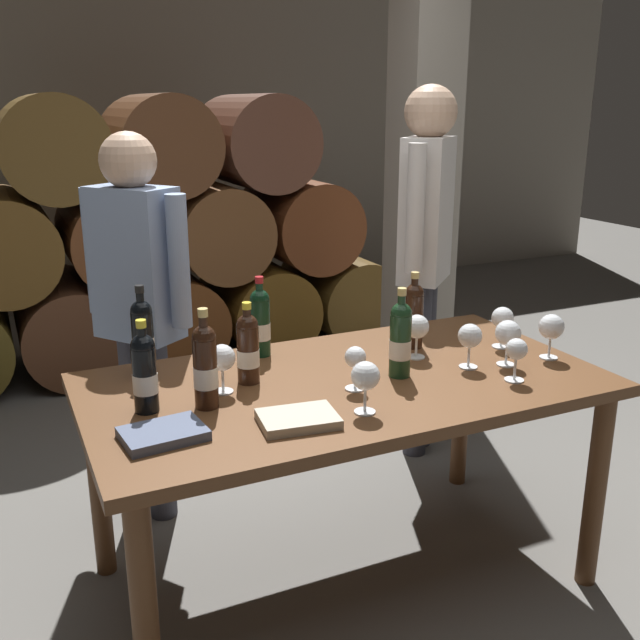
{
  "coord_description": "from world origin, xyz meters",
  "views": [
    {
      "loc": [
        -1.02,
        -1.99,
        1.64
      ],
      "look_at": [
        0.0,
        0.2,
        0.91
      ],
      "focal_mm": 40.58,
      "sensor_mm": 36.0,
      "label": 1
    }
  ],
  "objects_px": {
    "wine_bottle_4": "(143,337)",
    "wine_glass_1": "(355,359)",
    "wine_bottle_5": "(145,372)",
    "wine_bottle_6": "(400,339)",
    "wine_glass_4": "(508,334)",
    "wine_glass_6": "(470,337)",
    "wine_bottle_3": "(248,348)",
    "leather_ledger": "(163,434)",
    "wine_glass_5": "(551,328)",
    "tasting_notebook": "(298,419)",
    "wine_bottle_2": "(260,322)",
    "wine_bottle_0": "(205,365)",
    "wine_glass_3": "(222,359)",
    "wine_glass_0": "(365,377)",
    "dining_table": "(345,405)",
    "wine_bottle_1": "(414,315)",
    "wine_glass_8": "(417,328)",
    "wine_glass_2": "(516,351)",
    "wine_glass_7": "(503,319)",
    "sommelier_presenting": "(425,239)",
    "taster_seated_left": "(138,298)"
  },
  "relations": [
    {
      "from": "sommelier_presenting",
      "to": "taster_seated_left",
      "type": "relative_size",
      "value": 1.11
    },
    {
      "from": "wine_glass_1",
      "to": "wine_glass_6",
      "type": "relative_size",
      "value": 0.92
    },
    {
      "from": "wine_bottle_3",
      "to": "sommelier_presenting",
      "type": "height_order",
      "value": "sommelier_presenting"
    },
    {
      "from": "wine_bottle_1",
      "to": "wine_bottle_3",
      "type": "relative_size",
      "value": 1.06
    },
    {
      "from": "wine_bottle_6",
      "to": "wine_glass_8",
      "type": "relative_size",
      "value": 1.9
    },
    {
      "from": "wine_glass_3",
      "to": "wine_glass_5",
      "type": "relative_size",
      "value": 0.97
    },
    {
      "from": "wine_bottle_6",
      "to": "wine_bottle_4",
      "type": "bearing_deg",
      "value": 153.97
    },
    {
      "from": "dining_table",
      "to": "wine_glass_5",
      "type": "distance_m",
      "value": 0.79
    },
    {
      "from": "wine_bottle_4",
      "to": "wine_glass_0",
      "type": "height_order",
      "value": "wine_bottle_4"
    },
    {
      "from": "wine_bottle_0",
      "to": "wine_glass_3",
      "type": "distance_m",
      "value": 0.12
    },
    {
      "from": "wine_glass_2",
      "to": "wine_bottle_5",
      "type": "bearing_deg",
      "value": 167.04
    },
    {
      "from": "wine_bottle_1",
      "to": "wine_glass_7",
      "type": "bearing_deg",
      "value": -25.65
    },
    {
      "from": "wine_bottle_1",
      "to": "wine_glass_3",
      "type": "bearing_deg",
      "value": -170.67
    },
    {
      "from": "wine_glass_1",
      "to": "tasting_notebook",
      "type": "relative_size",
      "value": 0.65
    },
    {
      "from": "wine_bottle_1",
      "to": "wine_glass_4",
      "type": "distance_m",
      "value": 0.36
    },
    {
      "from": "wine_bottle_3",
      "to": "leather_ledger",
      "type": "xyz_separation_m",
      "value": [
        -0.35,
        -0.29,
        -0.1
      ]
    },
    {
      "from": "dining_table",
      "to": "wine_glass_3",
      "type": "relative_size",
      "value": 10.73
    },
    {
      "from": "dining_table",
      "to": "taster_seated_left",
      "type": "xyz_separation_m",
      "value": [
        -0.53,
        0.72,
        0.25
      ]
    },
    {
      "from": "wine_glass_5",
      "to": "tasting_notebook",
      "type": "height_order",
      "value": "wine_glass_5"
    },
    {
      "from": "wine_bottle_2",
      "to": "sommelier_presenting",
      "type": "height_order",
      "value": "sommelier_presenting"
    },
    {
      "from": "wine_glass_7",
      "to": "leather_ledger",
      "type": "bearing_deg",
      "value": -170.07
    },
    {
      "from": "wine_glass_4",
      "to": "wine_glass_6",
      "type": "distance_m",
      "value": 0.14
    },
    {
      "from": "wine_bottle_5",
      "to": "wine_bottle_6",
      "type": "height_order",
      "value": "wine_bottle_6"
    },
    {
      "from": "wine_glass_4",
      "to": "wine_glass_0",
      "type": "bearing_deg",
      "value": -166.89
    },
    {
      "from": "wine_glass_4",
      "to": "wine_bottle_1",
      "type": "bearing_deg",
      "value": 121.89
    },
    {
      "from": "wine_glass_4",
      "to": "wine_glass_8",
      "type": "xyz_separation_m",
      "value": [
        -0.24,
        0.2,
        -0.0
      ]
    },
    {
      "from": "wine_bottle_6",
      "to": "wine_glass_6",
      "type": "relative_size",
      "value": 1.93
    },
    {
      "from": "wine_glass_6",
      "to": "wine_glass_8",
      "type": "height_order",
      "value": "wine_glass_8"
    },
    {
      "from": "wine_glass_3",
      "to": "wine_bottle_2",
      "type": "bearing_deg",
      "value": 50.57
    },
    {
      "from": "wine_bottle_6",
      "to": "wine_glass_2",
      "type": "height_order",
      "value": "wine_bottle_6"
    },
    {
      "from": "wine_glass_1",
      "to": "leather_ledger",
      "type": "distance_m",
      "value": 0.65
    },
    {
      "from": "wine_bottle_2",
      "to": "wine_bottle_3",
      "type": "relative_size",
      "value": 1.08
    },
    {
      "from": "tasting_notebook",
      "to": "leather_ledger",
      "type": "xyz_separation_m",
      "value": [
        -0.37,
        0.07,
        0.0
      ]
    },
    {
      "from": "wine_bottle_0",
      "to": "tasting_notebook",
      "type": "bearing_deg",
      "value": -48.14
    },
    {
      "from": "wine_bottle_1",
      "to": "taster_seated_left",
      "type": "height_order",
      "value": "taster_seated_left"
    },
    {
      "from": "wine_glass_3",
      "to": "wine_glass_5",
      "type": "xyz_separation_m",
      "value": [
        1.15,
        -0.18,
        0.0
      ]
    },
    {
      "from": "wine_glass_4",
      "to": "wine_glass_6",
      "type": "height_order",
      "value": "wine_glass_4"
    },
    {
      "from": "wine_glass_0",
      "to": "wine_glass_1",
      "type": "xyz_separation_m",
      "value": [
        0.06,
        0.17,
        -0.01
      ]
    },
    {
      "from": "wine_glass_6",
      "to": "wine_glass_7",
      "type": "distance_m",
      "value": 0.27
    },
    {
      "from": "wine_bottle_1",
      "to": "sommelier_presenting",
      "type": "distance_m",
      "value": 0.71
    },
    {
      "from": "wine_glass_5",
      "to": "wine_glass_7",
      "type": "distance_m",
      "value": 0.19
    },
    {
      "from": "wine_glass_2",
      "to": "tasting_notebook",
      "type": "bearing_deg",
      "value": -179.58
    },
    {
      "from": "wine_bottle_5",
      "to": "wine_bottle_1",
      "type": "bearing_deg",
      "value": 9.49
    },
    {
      "from": "wine_glass_1",
      "to": "leather_ledger",
      "type": "relative_size",
      "value": 0.65
    },
    {
      "from": "wine_bottle_6",
      "to": "wine_glass_5",
      "type": "bearing_deg",
      "value": -7.4
    },
    {
      "from": "wine_bottle_6",
      "to": "tasting_notebook",
      "type": "bearing_deg",
      "value": -155.92
    },
    {
      "from": "wine_glass_0",
      "to": "wine_glass_4",
      "type": "distance_m",
      "value": 0.65
    },
    {
      "from": "wine_bottle_4",
      "to": "wine_glass_1",
      "type": "xyz_separation_m",
      "value": [
        0.58,
        -0.42,
        -0.03
      ]
    },
    {
      "from": "wine_glass_1",
      "to": "sommelier_presenting",
      "type": "height_order",
      "value": "sommelier_presenting"
    },
    {
      "from": "dining_table",
      "to": "wine_glass_1",
      "type": "distance_m",
      "value": 0.21
    }
  ]
}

